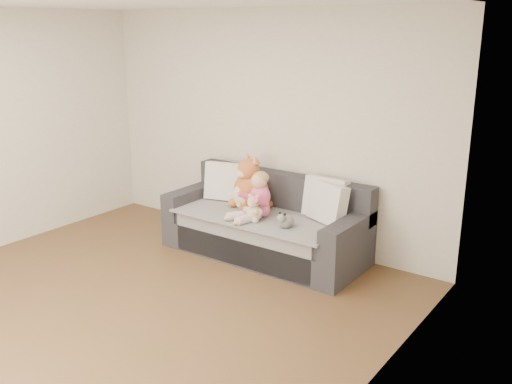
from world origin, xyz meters
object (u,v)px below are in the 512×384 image
Objects in this scene: plush_cat at (250,187)px; teddy_bear at (253,210)px; sippy_cup at (257,214)px; sofa at (266,227)px; toddler at (257,198)px.

plush_cat is 2.14× the size of teddy_bear.
plush_cat is 0.46m from sippy_cup.
sofa is 4.31× the size of toddler.
plush_cat is 5.29× the size of sippy_cup.
sofa reaches higher than sippy_cup.
teddy_bear is at bearing -103.49° from sippy_cup.
plush_cat is at bearing 126.92° from teddy_bear.
teddy_bear is (0.30, -0.35, -0.11)m from plush_cat.
toddler is 0.15m from teddy_bear.
sofa is 0.47m from plush_cat.
teddy_bear is (0.03, -0.11, -0.09)m from toddler.
sofa reaches higher than teddy_bear.
toddler is 0.36m from plush_cat.
sofa is at bearing 94.16° from teddy_bear.
sofa is 3.54× the size of plush_cat.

